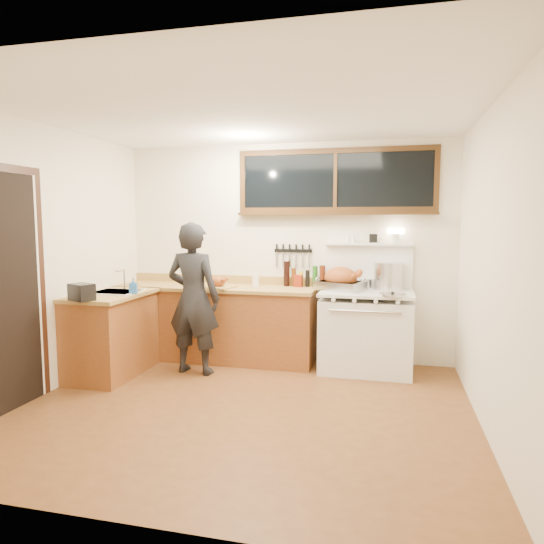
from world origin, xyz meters
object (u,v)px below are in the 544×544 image
(man, at_px, (193,298))
(cutting_board, at_px, (217,283))
(vintage_stove, at_px, (366,329))
(roast_turkey, at_px, (341,281))

(man, height_order, cutting_board, man)
(vintage_stove, distance_m, cutting_board, 1.79)
(man, distance_m, roast_turkey, 1.67)
(vintage_stove, distance_m, roast_turkey, 0.61)
(cutting_board, bearing_deg, roast_turkey, 6.46)
(roast_turkey, bearing_deg, vintage_stove, -9.22)
(man, bearing_deg, vintage_stove, 16.02)
(vintage_stove, height_order, roast_turkey, vintage_stove)
(vintage_stove, bearing_deg, cutting_board, -176.19)
(vintage_stove, relative_size, cutting_board, 3.45)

